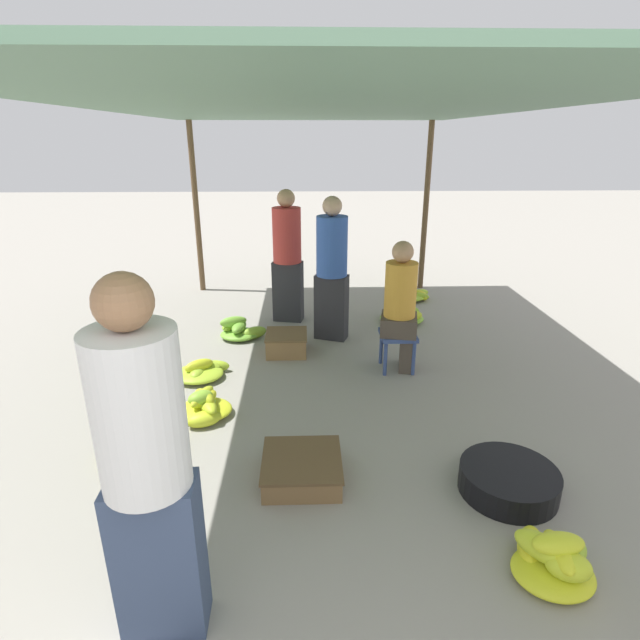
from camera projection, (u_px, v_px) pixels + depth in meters
canopy_post_back_left at (196, 210)px, 7.09m from camera, size 0.08×0.08×2.38m
canopy_post_back_right at (426, 209)px, 7.19m from camera, size 0.08×0.08×2.38m
canopy_tarp at (317, 107)px, 4.04m from camera, size 3.69×6.11×0.04m
vendor_foreground at (147, 465)px, 2.07m from camera, size 0.39×0.37×1.72m
stool at (398, 340)px, 4.85m from camera, size 0.34×0.34×0.38m
vendor_seated at (401, 306)px, 4.73m from camera, size 0.40×0.40×1.28m
basin_black at (508, 480)px, 3.22m from camera, size 0.63×0.63×0.17m
banana_pile_left_0 at (145, 446)px, 3.62m from camera, size 0.57×0.62×0.15m
banana_pile_left_1 at (204, 406)px, 4.07m from camera, size 0.46×0.48×0.25m
banana_pile_left_2 at (202, 371)px, 4.76m from camera, size 0.52×0.44×0.19m
banana_pile_left_3 at (240, 331)px, 5.67m from camera, size 0.56×0.40×0.26m
banana_pile_right_0 at (410, 295)px, 7.04m from camera, size 0.64×0.58×0.18m
banana_pile_right_1 at (553, 559)px, 2.59m from camera, size 0.48×0.50×0.29m
banana_pile_right_2 at (401, 316)px, 6.15m from camera, size 0.55×0.61×0.28m
crate_near at (287, 343)px, 5.29m from camera, size 0.43×0.43×0.22m
crate_mid at (302, 468)px, 3.34m from camera, size 0.53×0.53×0.16m
shopper_walking_mid at (332, 268)px, 5.43m from camera, size 0.43×0.43×1.59m
shopper_walking_far at (287, 255)px, 5.99m from camera, size 0.40×0.40×1.60m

